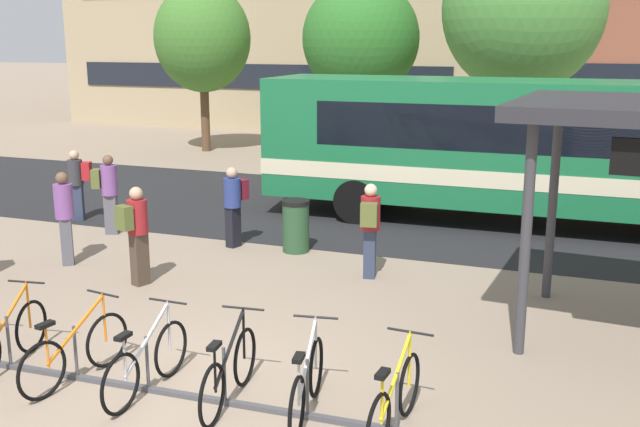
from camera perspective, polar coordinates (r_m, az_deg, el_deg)
ground at (r=9.17m, az=-9.75°, el=-13.26°), size 200.00×200.00×0.00m
bus_lane_asphalt at (r=17.75m, az=6.23°, el=-0.03°), size 80.00×7.20×0.01m
city_bus at (r=16.95m, az=15.97°, el=5.00°), size 12.06×2.70×3.20m
bike_rack at (r=9.73m, az=-18.20°, el=-11.57°), size 8.98×0.41×0.70m
parked_bicycle_orange_3 at (r=10.24m, az=-22.91°, el=-8.91°), size 0.52×1.71×0.99m
parked_bicycle_orange_4 at (r=9.55m, az=-18.30°, el=-10.12°), size 0.52×1.71×0.99m
parked_bicycle_silver_5 at (r=9.04m, az=-13.19°, el=-11.16°), size 0.52×1.72×0.99m
parked_bicycle_black_6 at (r=8.64m, az=-7.00°, el=-12.07°), size 0.52×1.72×0.99m
parked_bicycle_silver_7 at (r=8.31m, az=-1.01°, el=-13.03°), size 0.52×1.71×0.99m
parked_bicycle_yellow_8 at (r=7.99m, az=5.77°, el=-14.25°), size 0.52×1.72×0.99m
commuter_olive_pack_0 at (r=12.75m, az=3.88°, el=-0.84°), size 0.40×0.57×1.67m
commuter_olive_pack_2 at (r=12.72m, az=-13.98°, el=-1.17°), size 0.46×0.59×1.69m
commuter_olive_pack_3 at (r=14.31m, az=-19.08°, el=0.16°), size 0.56×0.60×1.74m
commuter_maroon_pack_4 at (r=14.80m, az=-6.66°, el=0.96°), size 0.44×0.58×1.62m
commuter_red_pack_5 at (r=17.74m, az=-18.18°, el=2.45°), size 0.60×0.49×1.63m
commuter_olive_pack_6 at (r=16.29m, az=-16.02°, el=1.84°), size 0.60×0.48×1.71m
trash_bin at (r=14.44m, az=-1.88°, el=-0.95°), size 0.55×0.55×1.03m
street_tree_0 at (r=24.38m, az=15.39°, el=15.01°), size 4.96×4.96×7.65m
street_tree_1 at (r=27.73m, az=-9.04°, el=13.19°), size 3.47×3.47×6.05m
street_tree_2 at (r=26.34m, az=3.16°, el=13.29°), size 4.06×4.06×6.12m
building_centre_block at (r=52.24m, az=13.26°, el=15.17°), size 19.70×11.98×12.17m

